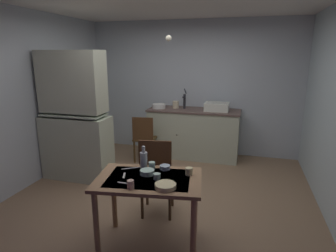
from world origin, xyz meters
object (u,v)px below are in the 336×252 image
sink_basin (217,107)px  teacup_cream (189,171)px  hutch_cabinet (75,121)px  mixing_bowl_counter (159,106)px  chair_far_side (157,176)px  dining_table (149,189)px  serving_bowl_wide (165,167)px  hand_pump (184,100)px  glass_bottle (144,159)px  chair_by_counter (144,137)px

sink_basin → teacup_cream: bearing=-89.8°
hutch_cabinet → mixing_bowl_counter: hutch_cabinet is taller
chair_far_side → teacup_cream: size_ratio=13.30×
dining_table → chair_far_side: size_ratio=1.12×
sink_basin → mixing_bowl_counter: size_ratio=1.69×
sink_basin → serving_bowl_wide: bearing=-96.1°
serving_bowl_wide → mixing_bowl_counter: bearing=108.9°
hutch_cabinet → chair_far_side: hutch_cabinet is taller
hand_pump → glass_bottle: hand_pump is taller
hutch_cabinet → chair_far_side: (1.59, -0.75, -0.42)m
mixing_bowl_counter → hand_pump: bearing=11.0°
sink_basin → chair_by_counter: size_ratio=0.50×
chair_far_side → teacup_cream: (0.47, -0.37, 0.28)m
hutch_cabinet → hand_pump: (1.42, 1.51, 0.16)m
chair_by_counter → serving_bowl_wide: bearing=-63.8°
chair_by_counter → teacup_cream: bearing=-58.6°
chair_far_side → serving_bowl_wide: bearing=-57.7°
chair_far_side → chair_by_counter: chair_far_side is taller
mixing_bowl_counter → chair_by_counter: 0.71m
hutch_cabinet → hand_pump: 2.08m
mixing_bowl_counter → glass_bottle: size_ratio=1.06×
mixing_bowl_counter → glass_bottle: mixing_bowl_counter is taller
hand_pump → hutch_cabinet: bearing=-133.2°
hutch_cabinet → sink_basin: 2.52m
hand_pump → dining_table: (0.26, -2.82, -0.46)m
hutch_cabinet → chair_by_counter: bearing=49.5°
hand_pump → mixing_bowl_counter: (-0.49, -0.10, -0.13)m
sink_basin → hand_pump: bearing=175.9°
mixing_bowl_counter → chair_by_counter: (-0.13, -0.48, -0.51)m
teacup_cream → hand_pump: bearing=103.6°
serving_bowl_wide → chair_by_counter: bearing=116.2°
hutch_cabinet → chair_far_side: size_ratio=2.00×
teacup_cream → glass_bottle: size_ratio=0.31×
chair_by_counter → glass_bottle: glass_bottle is taller
dining_table → serving_bowl_wide: size_ratio=10.22×
mixing_bowl_counter → chair_by_counter: bearing=-105.3°
sink_basin → dining_table: (-0.36, -2.78, -0.37)m
sink_basin → serving_bowl_wide: sink_basin is taller
hand_pump → glass_bottle: 2.60m
glass_bottle → dining_table: bearing=-59.5°
hutch_cabinet → glass_bottle: (1.55, -1.08, -0.09)m
hutch_cabinet → chair_by_counter: hutch_cabinet is taller
glass_bottle → chair_far_side: bearing=83.1°
chair_by_counter → serving_bowl_wide: (0.98, -1.99, 0.32)m
sink_basin → teacup_cream: size_ratio=5.77×
mixing_bowl_counter → chair_by_counter: mixing_bowl_counter is taller
dining_table → chair_by_counter: 2.42m
hand_pump → chair_by_counter: hand_pump is taller
hand_pump → mixing_bowl_counter: bearing=-169.0°
sink_basin → chair_by_counter: sink_basin is taller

